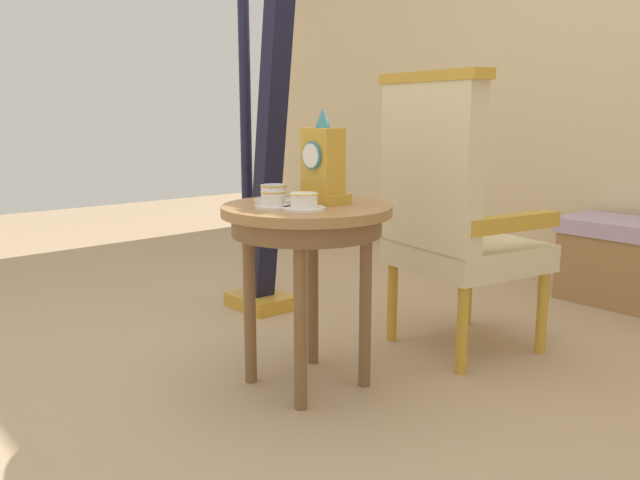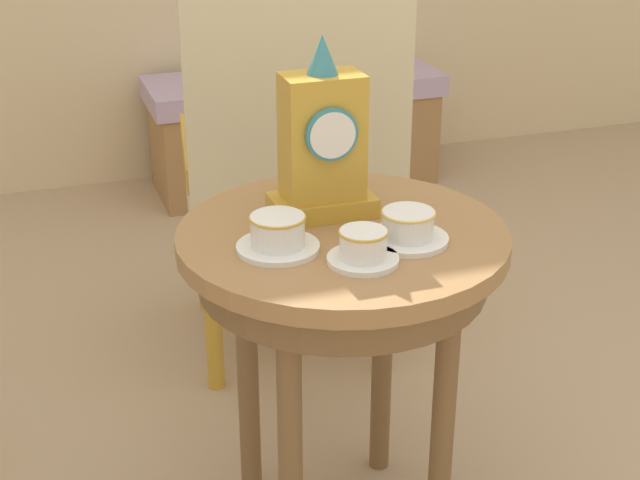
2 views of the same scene
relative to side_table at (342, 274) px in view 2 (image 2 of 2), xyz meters
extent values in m
cylinder|color=#9E7042|center=(0.00, 0.00, 0.07)|extent=(0.60, 0.60, 0.03)
cylinder|color=brown|center=(0.00, 0.00, 0.02)|extent=(0.53, 0.53, 0.07)
cylinder|color=brown|center=(0.15, 0.15, -0.26)|extent=(0.04, 0.04, 0.63)
cylinder|color=brown|center=(-0.15, 0.15, -0.26)|extent=(0.04, 0.04, 0.63)
cylinder|color=brown|center=(-0.15, -0.15, -0.26)|extent=(0.04, 0.04, 0.63)
cylinder|color=brown|center=(0.15, -0.15, -0.26)|extent=(0.04, 0.04, 0.63)
cylinder|color=white|center=(-0.13, -0.04, 0.09)|extent=(0.14, 0.14, 0.01)
cylinder|color=white|center=(-0.13, -0.04, 0.13)|extent=(0.09, 0.09, 0.05)
torus|color=gold|center=(-0.13, -0.04, 0.15)|extent=(0.10, 0.10, 0.00)
cylinder|color=white|center=(-0.01, -0.14, 0.09)|extent=(0.12, 0.12, 0.01)
cylinder|color=white|center=(-0.01, -0.14, 0.12)|extent=(0.08, 0.08, 0.05)
torus|color=gold|center=(-0.01, -0.14, 0.14)|extent=(0.08, 0.08, 0.00)
cylinder|color=white|center=(0.09, -0.08, 0.09)|extent=(0.14, 0.14, 0.01)
cylinder|color=white|center=(0.09, -0.08, 0.12)|extent=(0.09, 0.09, 0.05)
torus|color=gold|center=(0.09, -0.08, 0.14)|extent=(0.10, 0.10, 0.00)
cube|color=gold|center=(-0.01, 0.08, 0.11)|extent=(0.19, 0.11, 0.04)
cube|color=gold|center=(-0.01, 0.08, 0.24)|extent=(0.14, 0.09, 0.23)
cylinder|color=teal|center=(-0.01, 0.03, 0.26)|extent=(0.10, 0.01, 0.10)
cylinder|color=white|center=(-0.01, 0.03, 0.26)|extent=(0.08, 0.00, 0.08)
cone|color=teal|center=(-0.01, 0.08, 0.39)|extent=(0.06, 0.06, 0.07)
cube|color=beige|center=(0.12, 0.76, -0.17)|extent=(0.60, 0.60, 0.11)
cube|color=beige|center=(0.09, 0.55, 0.20)|extent=(0.53, 0.17, 0.64)
cube|color=gold|center=(0.35, 0.73, -0.01)|extent=(0.14, 0.47, 0.06)
cube|color=gold|center=(-0.10, 0.80, -0.01)|extent=(0.14, 0.47, 0.06)
cylinder|color=gold|center=(0.38, 0.94, -0.40)|extent=(0.04, 0.04, 0.35)
cylinder|color=gold|center=(-0.06, 1.02, -0.40)|extent=(0.04, 0.04, 0.35)
cylinder|color=gold|center=(0.31, 0.51, -0.40)|extent=(0.04, 0.04, 0.35)
cylinder|color=gold|center=(-0.13, 0.58, -0.40)|extent=(0.04, 0.04, 0.35)
cube|color=#B299B7|center=(0.50, 1.93, -0.18)|extent=(1.13, 0.40, 0.08)
cube|color=#9E7042|center=(0.50, 1.93, -0.40)|extent=(1.09, 0.38, 0.36)
camera|label=1|loc=(1.78, -1.44, 0.41)|focal=36.91mm
camera|label=2|loc=(-0.53, -1.44, 0.77)|focal=52.40mm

